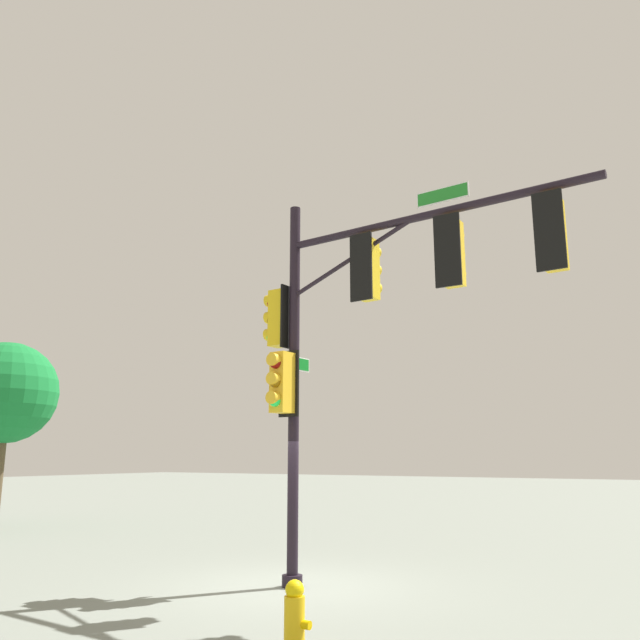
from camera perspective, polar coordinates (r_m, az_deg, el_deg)
The scene contains 4 objects.
ground_plane at distance 12.09m, azimuth -2.50°, elevation -22.70°, with size 120.00×120.00×0.00m, color gray.
signal_pole_assembly at distance 11.26m, azimuth 3.82°, elevation 0.73°, with size 6.34×1.16×7.03m.
fire_hydrant at distance 8.11m, azimuth -2.27°, elevation -25.04°, with size 0.33×0.24×0.83m.
tree_near at distance 23.36m, azimuth -26.24°, elevation -5.89°, with size 3.30×3.30×5.92m.
Camera 1 is at (6.38, -10.02, 2.24)m, focal length 35.87 mm.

